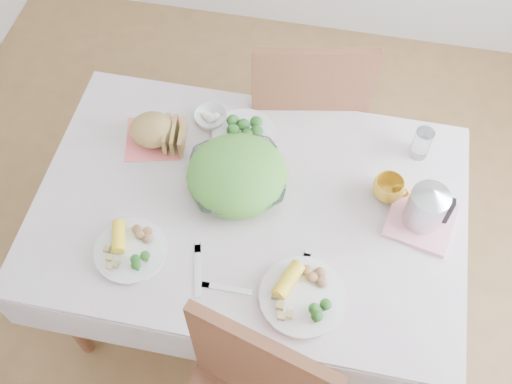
% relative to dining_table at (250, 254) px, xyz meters
% --- Properties ---
extents(floor, '(3.60, 3.60, 0.00)m').
position_rel_dining_table_xyz_m(floor, '(0.00, 0.00, -0.38)').
color(floor, brown).
rests_on(floor, ground).
extents(dining_table, '(1.40, 0.90, 0.75)m').
position_rel_dining_table_xyz_m(dining_table, '(0.00, 0.00, 0.00)').
color(dining_table, brown).
rests_on(dining_table, floor).
extents(tablecloth, '(1.50, 1.00, 0.01)m').
position_rel_dining_table_xyz_m(tablecloth, '(0.00, 0.00, 0.38)').
color(tablecloth, beige).
rests_on(tablecloth, dining_table).
extents(chair_far, '(0.56, 0.56, 1.06)m').
position_rel_dining_table_xyz_m(chair_far, '(0.10, 0.70, 0.09)').
color(chair_far, brown).
rests_on(chair_far, floor).
extents(salad_bowl, '(0.43, 0.43, 0.08)m').
position_rel_dining_table_xyz_m(salad_bowl, '(-0.06, 0.07, 0.43)').
color(salad_bowl, white).
rests_on(salad_bowl, tablecloth).
extents(dinner_plate_left, '(0.26, 0.26, 0.02)m').
position_rel_dining_table_xyz_m(dinner_plate_left, '(-0.35, -0.26, 0.40)').
color(dinner_plate_left, white).
rests_on(dinner_plate_left, tablecloth).
extents(dinner_plate_right, '(0.39, 0.39, 0.02)m').
position_rel_dining_table_xyz_m(dinner_plate_right, '(0.24, -0.31, 0.40)').
color(dinner_plate_right, white).
rests_on(dinner_plate_right, tablecloth).
extents(broccoli_plate, '(0.29, 0.29, 0.02)m').
position_rel_dining_table_xyz_m(broccoli_plate, '(-0.08, 0.29, 0.40)').
color(broccoli_plate, beige).
rests_on(broccoli_plate, tablecloth).
extents(napkin, '(0.25, 0.25, 0.00)m').
position_rel_dining_table_xyz_m(napkin, '(-0.41, 0.21, 0.39)').
color(napkin, '#F86867').
rests_on(napkin, tablecloth).
extents(bread_loaf, '(0.21, 0.21, 0.10)m').
position_rel_dining_table_xyz_m(bread_loaf, '(-0.41, 0.21, 0.45)').
color(bread_loaf, olive).
rests_on(bread_loaf, napkin).
extents(fruit_bowl, '(0.16, 0.16, 0.04)m').
position_rel_dining_table_xyz_m(fruit_bowl, '(-0.22, 0.34, 0.41)').
color(fruit_bowl, white).
rests_on(fruit_bowl, tablecloth).
extents(yellow_mug, '(0.13, 0.13, 0.09)m').
position_rel_dining_table_xyz_m(yellow_mug, '(0.47, 0.13, 0.43)').
color(yellow_mug, gold).
rests_on(yellow_mug, tablecloth).
extents(glass_tumbler, '(0.09, 0.09, 0.13)m').
position_rel_dining_table_xyz_m(glass_tumbler, '(0.57, 0.34, 0.45)').
color(glass_tumbler, white).
rests_on(glass_tumbler, tablecloth).
extents(pink_tray, '(0.26, 0.26, 0.02)m').
position_rel_dining_table_xyz_m(pink_tray, '(0.59, 0.05, 0.40)').
color(pink_tray, pink).
rests_on(pink_tray, tablecloth).
extents(electric_kettle, '(0.17, 0.17, 0.18)m').
position_rel_dining_table_xyz_m(electric_kettle, '(0.59, 0.05, 0.51)').
color(electric_kettle, '#B2B5BA').
rests_on(electric_kettle, pink_tray).
extents(fork_left, '(0.07, 0.19, 0.00)m').
position_rel_dining_table_xyz_m(fork_left, '(-0.11, -0.28, 0.39)').
color(fork_left, silver).
rests_on(fork_left, tablecloth).
extents(fork_right, '(0.04, 0.21, 0.00)m').
position_rel_dining_table_xyz_m(fork_right, '(0.22, -0.25, 0.39)').
color(fork_right, silver).
rests_on(fork_right, tablecloth).
extents(knife, '(0.17, 0.02, 0.00)m').
position_rel_dining_table_xyz_m(knife, '(-0.01, -0.32, 0.39)').
color(knife, silver).
rests_on(knife, tablecloth).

